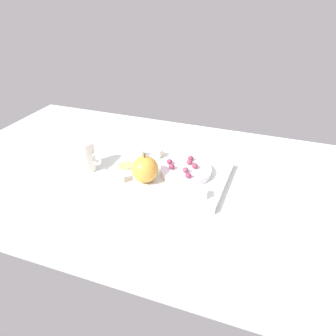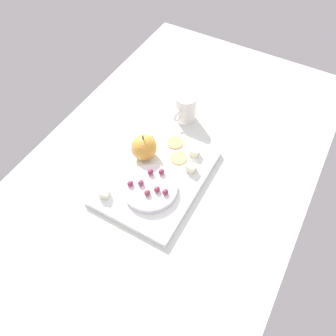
{
  "view_description": "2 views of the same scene",
  "coord_description": "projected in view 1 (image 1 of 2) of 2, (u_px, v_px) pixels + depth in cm",
  "views": [
    {
      "loc": [
        -30.51,
        82.83,
        58.78
      ],
      "look_at": [
        -0.46,
        2.11,
        8.46
      ],
      "focal_mm": 36.39,
      "sensor_mm": 36.0,
      "label": 1
    },
    {
      "loc": [
        -47.03,
        -29.08,
        85.57
      ],
      "look_at": [
        1.68,
        -1.75,
        9.62
      ],
      "focal_mm": 35.95,
      "sensor_mm": 36.0,
      "label": 2
    }
  ],
  "objects": [
    {
      "name": "cracker_1",
      "position": [
        145.0,
        163.0,
        1.06
      ],
      "size": [
        5.05,
        5.05,
        0.4
      ],
      "primitive_type": "cylinder",
      "color": "tan",
      "rests_on": "platter"
    },
    {
      "name": "cup",
      "position": [
        84.0,
        156.0,
        1.05
      ],
      "size": [
        10.0,
        6.8,
        9.44
      ],
      "color": "white",
      "rests_on": "table"
    },
    {
      "name": "grape_6",
      "position": [
        188.0,
        175.0,
        0.95
      ],
      "size": [
        1.81,
        1.63,
        1.49
      ],
      "primitive_type": "ellipsoid",
      "color": "#922C51",
      "rests_on": "serving_dish"
    },
    {
      "name": "serving_dish",
      "position": [
        186.0,
        171.0,
        1.0
      ],
      "size": [
        15.16,
        15.16,
        1.91
      ],
      "primitive_type": "cylinder",
      "color": "white",
      "rests_on": "platter"
    },
    {
      "name": "grape_4",
      "position": [
        190.0,
        162.0,
        1.02
      ],
      "size": [
        1.81,
        1.63,
        1.63
      ],
      "primitive_type": "ellipsoid",
      "color": "#963649",
      "rests_on": "serving_dish"
    },
    {
      "name": "grape_5",
      "position": [
        172.0,
        167.0,
        0.99
      ],
      "size": [
        1.81,
        1.63,
        1.7
      ],
      "primitive_type": "ellipsoid",
      "color": "#84304B",
      "rests_on": "serving_dish"
    },
    {
      "name": "grape_3",
      "position": [
        171.0,
        162.0,
        1.02
      ],
      "size": [
        1.81,
        1.63,
        1.61
      ],
      "primitive_type": "ellipsoid",
      "color": "#912D4A",
      "rests_on": "serving_dish"
    },
    {
      "name": "grape_1",
      "position": [
        191.0,
        158.0,
        1.04
      ],
      "size": [
        1.81,
        1.63,
        1.58
      ],
      "primitive_type": "ellipsoid",
      "color": "#853246",
      "rests_on": "serving_dish"
    },
    {
      "name": "table",
      "position": [
        169.0,
        182.0,
        1.05
      ],
      "size": [
        147.47,
        80.54,
        4.44
      ],
      "primitive_type": "cube",
      "color": "silver",
      "rests_on": "ground"
    },
    {
      "name": "cheese_cube_0",
      "position": [
        120.0,
        178.0,
        0.97
      ],
      "size": [
        3.29,
        3.29,
        2.47
      ],
      "primitive_type": "cube",
      "rotation": [
        0.0,
        0.0,
        0.44
      ],
      "color": "#F9E1C5",
      "rests_on": "platter"
    },
    {
      "name": "cheese_cube_2",
      "position": [
        158.0,
        153.0,
        1.1
      ],
      "size": [
        2.8,
        2.8,
        2.47
      ],
      "primitive_type": "cube",
      "rotation": [
        0.0,
        0.0,
        1.43
      ],
      "color": "beige",
      "rests_on": "platter"
    },
    {
      "name": "apple_whole",
      "position": [
        145.0,
        169.0,
        0.96
      ],
      "size": [
        7.67,
        7.67,
        7.67
      ],
      "primitive_type": "sphere",
      "color": "gold",
      "rests_on": "platter"
    },
    {
      "name": "apple_stem",
      "position": [
        144.0,
        155.0,
        0.93
      ],
      "size": [
        0.5,
        0.5,
        1.2
      ],
      "primitive_type": "cylinder",
      "color": "brown",
      "rests_on": "apple_whole"
    },
    {
      "name": "cheese_cube_1",
      "position": [
        202.0,
        193.0,
        0.9
      ],
      "size": [
        3.08,
        3.08,
        2.47
      ],
      "primitive_type": "cube",
      "rotation": [
        0.0,
        0.0,
        0.29
      ],
      "color": "white",
      "rests_on": "platter"
    },
    {
      "name": "grape_0",
      "position": [
        195.0,
        166.0,
        0.99
      ],
      "size": [
        1.81,
        1.63,
        1.62
      ],
      "primitive_type": "ellipsoid",
      "color": "#8C3545",
      "rests_on": "serving_dish"
    },
    {
      "name": "grape_2",
      "position": [
        186.0,
        170.0,
        0.97
      ],
      "size": [
        1.81,
        1.63,
        1.65
      ],
      "primitive_type": "ellipsoid",
      "color": "#8A3D56",
      "rests_on": "serving_dish"
    },
    {
      "name": "cheese_cube_3",
      "position": [
        139.0,
        153.0,
        1.1
      ],
      "size": [
        2.89,
        2.89,
        2.47
      ],
      "primitive_type": "cube",
      "rotation": [
        0.0,
        0.0,
        0.19
      ],
      "color": "#F9F4CE",
      "rests_on": "platter"
    },
    {
      "name": "platter",
      "position": [
        167.0,
        175.0,
        1.02
      ],
      "size": [
        35.05,
        25.7,
        1.93
      ],
      "primitive_type": "cube",
      "color": "white",
      "rests_on": "table"
    },
    {
      "name": "cracker_0",
      "position": [
        126.0,
        166.0,
        1.05
      ],
      "size": [
        5.05,
        5.05,
        0.4
      ],
      "primitive_type": "cylinder",
      "color": "tan",
      "rests_on": "platter"
    }
  ]
}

